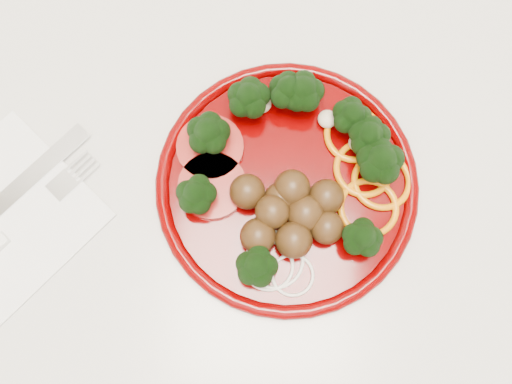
{
  "coord_description": "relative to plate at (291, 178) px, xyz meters",
  "views": [
    {
      "loc": [
        0.21,
        1.56,
        1.45
      ],
      "look_at": [
        0.21,
        1.69,
        0.92
      ],
      "focal_mm": 40.0,
      "sensor_mm": 36.0,
      "label": 1
    }
  ],
  "objects": [
    {
      "name": "plate",
      "position": [
        0.0,
        0.0,
        0.0
      ],
      "size": [
        0.26,
        0.26,
        0.06
      ],
      "rotation": [
        0.0,
        0.0,
        -0.14
      ],
      "color": "#4F0000",
      "rests_on": "counter"
    },
    {
      "name": "napkin",
      "position": [
        -0.28,
        -0.04,
        -0.02
      ],
      "size": [
        0.22,
        0.22,
        0.0
      ],
      "primitive_type": "cube",
      "rotation": [
        0.0,
        0.0,
        0.84
      ],
      "color": "white",
      "rests_on": "counter"
    },
    {
      "name": "counter",
      "position": [
        -0.24,
        -0.0,
        -0.47
      ],
      "size": [
        2.4,
        0.6,
        0.9
      ],
      "color": "silver",
      "rests_on": "ground"
    }
  ]
}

